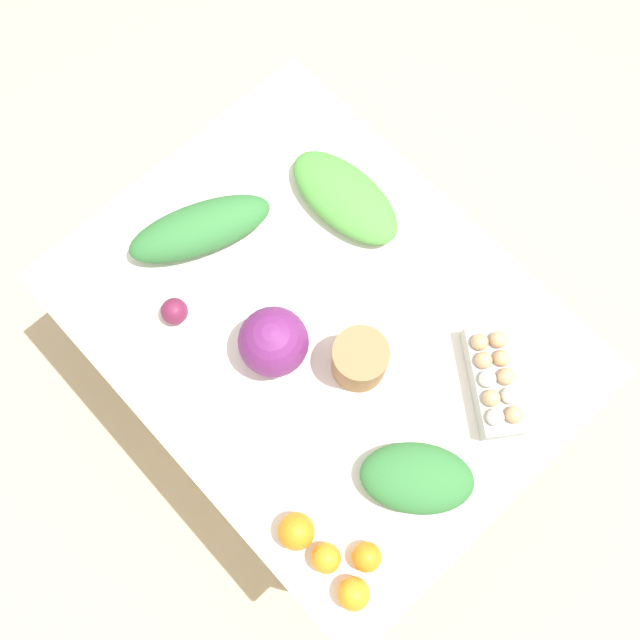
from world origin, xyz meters
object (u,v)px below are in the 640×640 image
cabbage_purple (273,342)px  orange_1 (296,531)px  egg_carton (494,381)px  orange_3 (367,557)px  paper_bag (360,360)px  greens_bunch_chard (345,197)px  greens_bunch_beet_tops (200,229)px  greens_bunch_scallion (417,478)px  orange_2 (326,558)px  beet_root (174,311)px  orange_0 (353,594)px

cabbage_purple → orange_1: cabbage_purple is taller
egg_carton → orange_3: bearing=-45.3°
cabbage_purple → paper_bag: size_ratio=1.26×
cabbage_purple → orange_1: bearing=144.4°
paper_bag → greens_bunch_chard: 0.42m
greens_bunch_beet_tops → greens_bunch_scallion: greens_bunch_beet_tops is taller
egg_carton → orange_2: egg_carton is taller
cabbage_purple → greens_bunch_scallion: 0.44m
paper_bag → greens_bunch_scallion: 0.29m
beet_root → orange_2: size_ratio=0.99×
beet_root → orange_2: 0.66m
orange_1 → cabbage_purple: bearing=-35.6°
orange_0 → orange_3: 0.08m
greens_bunch_chard → beet_root: bearing=83.0°
greens_bunch_chard → beet_root: greens_bunch_chard is taller
greens_bunch_beet_tops → greens_bunch_chard: 0.36m
cabbage_purple → orange_2: cabbage_purple is taller
egg_carton → greens_bunch_chard: (0.57, -0.07, -0.01)m
paper_bag → orange_3: paper_bag is taller
egg_carton → orange_3: egg_carton is taller
greens_bunch_scallion → paper_bag: bearing=-18.1°
greens_bunch_scallion → orange_2: greens_bunch_scallion is taller
greens_bunch_beet_tops → beet_root: (-0.11, 0.18, -0.02)m
orange_0 → beet_root: bearing=-9.6°
orange_0 → orange_1: bearing=0.8°
greens_bunch_beet_tops → beet_root: bearing=122.5°
greens_bunch_beet_tops → beet_root: 0.21m
beet_root → orange_0: 0.75m
greens_bunch_beet_tops → greens_bunch_scallion: bearing=177.2°
orange_3 → greens_bunch_beet_tops: bearing=-15.8°
paper_bag → orange_0: size_ratio=1.81×
cabbage_purple → orange_3: (-0.48, 0.17, -0.05)m
egg_carton → greens_bunch_beet_tops: bearing=-126.1°
paper_bag → orange_1: (-0.18, 0.36, -0.02)m
greens_bunch_beet_tops → orange_1: greens_bunch_beet_tops is taller
orange_0 → orange_1: 0.17m
cabbage_purple → orange_0: 0.57m
greens_bunch_chard → paper_bag: bearing=140.7°
orange_0 → orange_3: (0.03, -0.07, -0.00)m
paper_bag → greens_bunch_beet_tops: (0.50, 0.05, -0.02)m
cabbage_purple → greens_bunch_chard: (0.17, -0.38, -0.05)m
orange_1 → orange_0: bearing=-179.2°
greens_bunch_chard → orange_1: bearing=128.8°
cabbage_purple → greens_bunch_beet_tops: cabbage_purple is taller
cabbage_purple → beet_root: (0.23, 0.11, -0.05)m
greens_bunch_scallion → orange_3: size_ratio=3.88×
orange_1 → orange_3: orange_1 is taller
paper_bag → orange_0: bearing=134.6°
orange_1 → beet_root: bearing=-12.7°
paper_bag → orange_0: 0.50m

